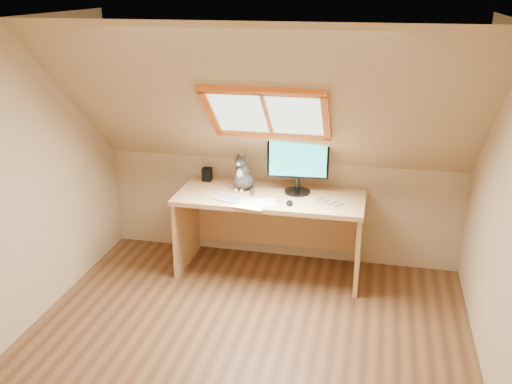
# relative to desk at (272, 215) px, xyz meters

# --- Properties ---
(ground) EXTENTS (3.50, 3.50, 0.00)m
(ground) POSITION_rel_desk_xyz_m (0.03, -1.45, -0.55)
(ground) COLOR brown
(ground) RESTS_ON ground
(room_shell) EXTENTS (3.52, 3.52, 2.41)m
(room_shell) POSITION_rel_desk_xyz_m (0.03, -1.55, 0.88)
(room_shell) COLOR tan
(room_shell) RESTS_ON ground
(desk) EXTENTS (1.73, 0.76, 0.79)m
(desk) POSITION_rel_desk_xyz_m (0.00, 0.00, 0.00)
(desk) COLOR tan
(desk) RESTS_ON ground
(monitor) EXTENTS (0.56, 0.24, 0.52)m
(monitor) POSITION_rel_desk_xyz_m (0.24, 0.02, 0.53)
(monitor) COLOR black
(monitor) RESTS_ON desk
(cat) EXTENTS (0.25, 0.28, 0.37)m
(cat) POSITION_rel_desk_xyz_m (-0.28, 0.01, 0.36)
(cat) COLOR #403B38
(cat) RESTS_ON desk
(desk_speaker) EXTENTS (0.10, 0.10, 0.13)m
(desk_speaker) POSITION_rel_desk_xyz_m (-0.68, 0.18, 0.30)
(desk_speaker) COLOR black
(desk_speaker) RESTS_ON desk
(graphics_tablet) EXTENTS (0.33, 0.29, 0.01)m
(graphics_tablet) POSITION_rel_desk_xyz_m (-0.34, -0.26, 0.24)
(graphics_tablet) COLOR #B2B2B7
(graphics_tablet) RESTS_ON desk
(mouse) EXTENTS (0.07, 0.11, 0.03)m
(mouse) POSITION_rel_desk_xyz_m (0.21, -0.29, 0.25)
(mouse) COLOR black
(mouse) RESTS_ON desk
(papers) EXTENTS (0.35, 0.30, 0.01)m
(papers) POSITION_rel_desk_xyz_m (-0.11, -0.33, 0.24)
(papers) COLOR white
(papers) RESTS_ON desk
(cables) EXTENTS (0.51, 0.26, 0.01)m
(cables) POSITION_rel_desk_xyz_m (0.45, -0.19, 0.24)
(cables) COLOR silver
(cables) RESTS_ON desk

